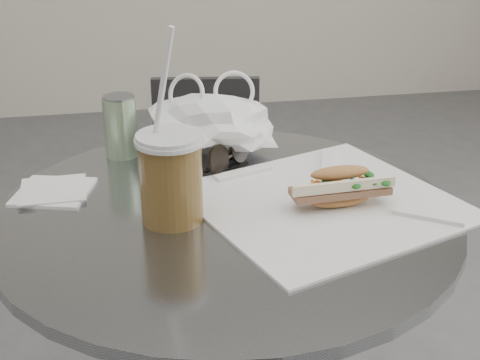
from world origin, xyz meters
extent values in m
cylinder|color=slate|center=(0.00, 0.20, 0.73)|extent=(0.76, 0.76, 0.02)
cylinder|color=#302F32|center=(0.06, 0.85, 0.01)|extent=(0.34, 0.34, 0.02)
cylinder|color=#302F32|center=(0.06, 0.85, 0.23)|extent=(0.06, 0.06, 0.45)
cylinder|color=#302F32|center=(0.06, 0.85, 0.45)|extent=(0.38, 0.38, 0.02)
cube|color=#302F32|center=(0.08, 1.03, 0.60)|extent=(0.30, 0.07, 0.26)
cube|color=white|center=(0.16, 0.19, 0.74)|extent=(0.51, 0.49, 0.00)
ellipsoid|color=#BE7A47|center=(0.18, 0.17, 0.76)|extent=(0.20, 0.08, 0.02)
cube|color=brown|center=(0.18, 0.17, 0.77)|extent=(0.17, 0.06, 0.01)
ellipsoid|color=#BE7A47|center=(0.18, 0.18, 0.79)|extent=(0.21, 0.08, 0.04)
cylinder|color=brown|center=(-0.09, 0.18, 0.81)|extent=(0.10, 0.10, 0.13)
cylinder|color=silver|center=(-0.09, 0.18, 0.88)|extent=(0.11, 0.11, 0.01)
cylinder|color=white|center=(-0.10, 0.19, 0.93)|extent=(0.06, 0.06, 0.24)
cylinder|color=black|center=(0.01, 0.34, 0.77)|extent=(0.05, 0.05, 0.06)
cylinder|color=black|center=(0.06, 0.40, 0.77)|extent=(0.05, 0.05, 0.06)
cube|color=black|center=(0.03, 0.37, 0.76)|extent=(0.02, 0.02, 0.01)
cube|color=white|center=(-0.28, 0.31, 0.74)|extent=(0.15, 0.15, 0.01)
cube|color=white|center=(-0.28, 0.31, 0.75)|extent=(0.11, 0.11, 0.00)
cylinder|color=#659E5C|center=(-0.16, 0.47, 0.80)|extent=(0.06, 0.06, 0.12)
cylinder|color=slate|center=(-0.16, 0.47, 0.86)|extent=(0.06, 0.06, 0.00)
camera|label=1|loc=(-0.16, -0.77, 1.24)|focal=50.00mm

